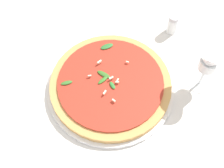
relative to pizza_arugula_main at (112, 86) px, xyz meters
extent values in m
plane|color=silver|center=(0.00, 0.00, -0.02)|extent=(6.00, 6.00, 0.00)
cylinder|color=white|center=(0.00, 0.00, -0.01)|extent=(0.36, 0.36, 0.01)
cylinder|color=tan|center=(0.00, 0.00, 0.00)|extent=(0.34, 0.34, 0.02)
cylinder|color=#A82D1E|center=(0.00, 0.00, 0.02)|extent=(0.29, 0.29, 0.01)
ellipsoid|color=#2B6B2D|center=(-0.11, -0.05, 0.02)|extent=(0.04, 0.04, 0.01)
ellipsoid|color=#346A27|center=(0.03, -0.12, 0.02)|extent=(0.03, 0.03, 0.01)
ellipsoid|color=#2B732D|center=(0.01, 0.00, 0.02)|extent=(0.03, 0.03, 0.01)
ellipsoid|color=#356724|center=(-0.02, -0.03, 0.02)|extent=(0.03, 0.04, 0.01)
ellipsoid|color=#347025|center=(0.00, -0.03, 0.02)|extent=(0.04, 0.03, 0.01)
cube|color=beige|center=(-0.07, 0.03, 0.03)|extent=(0.00, 0.01, 0.00)
cube|color=beige|center=(0.05, 0.02, 0.03)|extent=(0.01, 0.01, 0.01)
cube|color=beige|center=(0.00, -0.06, 0.03)|extent=(0.01, 0.01, 0.01)
cube|color=beige|center=(-0.01, -0.01, 0.03)|extent=(0.01, 0.01, 0.01)
cube|color=beige|center=(-0.05, -0.05, 0.03)|extent=(0.01, 0.01, 0.01)
cube|color=beige|center=(0.04, -0.01, 0.03)|extent=(0.01, 0.01, 0.01)
cube|color=beige|center=(-0.01, 0.01, 0.03)|extent=(0.01, 0.01, 0.01)
cube|color=beige|center=(0.00, 0.01, 0.03)|extent=(0.01, 0.01, 0.01)
cylinder|color=white|center=(-0.08, 0.24, -0.01)|extent=(0.07, 0.07, 0.00)
cylinder|color=white|center=(-0.08, 0.24, 0.02)|extent=(0.01, 0.01, 0.07)
cone|color=white|center=(-0.08, 0.24, 0.11)|extent=(0.09, 0.09, 0.09)
cylinder|color=white|center=(-0.08, 0.24, 0.08)|extent=(0.05, 0.05, 0.03)
cylinder|color=silver|center=(-0.25, 0.13, 0.01)|extent=(0.03, 0.03, 0.06)
cylinder|color=#B7B7BF|center=(-0.25, 0.13, 0.04)|extent=(0.03, 0.03, 0.01)
camera|label=1|loc=(0.42, 0.11, 0.75)|focal=50.00mm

